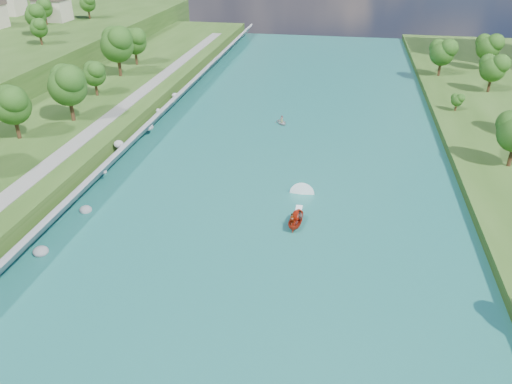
# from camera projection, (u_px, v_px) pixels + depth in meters

# --- Properties ---
(ground) EXTENTS (260.00, 260.00, 0.00)m
(ground) POSITION_uv_depth(u_px,v_px,m) (239.00, 290.00, 53.55)
(ground) COLOR #2D5119
(ground) RESTS_ON ground
(river_water) EXTENTS (55.00, 240.00, 0.10)m
(river_water) POSITION_uv_depth(u_px,v_px,m) (268.00, 201.00, 70.85)
(river_water) COLOR #1A6656
(river_water) RESTS_ON ground
(ridge_west) EXTENTS (60.00, 120.00, 9.00)m
(ridge_west) POSITION_uv_depth(u_px,v_px,m) (31.00, 40.00, 146.58)
(ridge_west) COLOR #2D5119
(ridge_west) RESTS_ON ground
(riprap_bank) EXTENTS (4.40, 236.00, 4.14)m
(riprap_bank) POSITION_uv_depth(u_px,v_px,m) (95.00, 177.00, 73.60)
(riprap_bank) COLOR slate
(riprap_bank) RESTS_ON ground
(riverside_path) EXTENTS (3.00, 200.00, 0.10)m
(riverside_path) POSITION_uv_depth(u_px,v_px,m) (53.00, 161.00, 74.25)
(riverside_path) COLOR gray
(riverside_path) RESTS_ON berm_west
(ridge_houses) EXTENTS (29.50, 29.50, 8.40)m
(ridge_houses) POSITION_uv_depth(u_px,v_px,m) (15.00, 6.00, 147.69)
(ridge_houses) COLOR beige
(ridge_houses) RESTS_ON ridge_west
(trees_ridge) EXTENTS (18.15, 41.72, 9.36)m
(trees_ridge) POSITION_uv_depth(u_px,v_px,m) (53.00, 13.00, 135.74)
(trees_ridge) COLOR #264512
(trees_ridge) RESTS_ON ridge_west
(motorboat) EXTENTS (3.60, 19.02, 2.06)m
(motorboat) POSITION_uv_depth(u_px,v_px,m) (297.00, 216.00, 65.66)
(motorboat) COLOR #A9230D
(motorboat) RESTS_ON river_water
(raft) EXTENTS (3.43, 3.76, 1.65)m
(raft) POSITION_uv_depth(u_px,v_px,m) (282.00, 122.00, 97.74)
(raft) COLOR #95999D
(raft) RESTS_ON river_water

